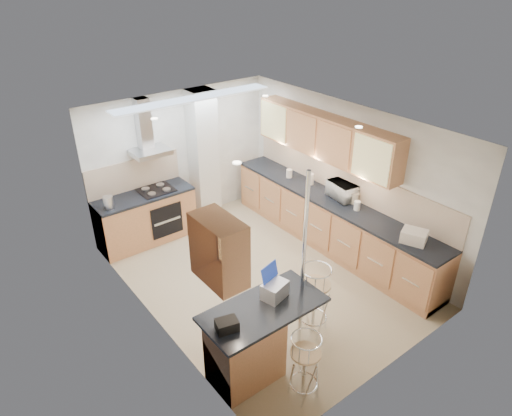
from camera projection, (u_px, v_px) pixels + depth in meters
ground at (262, 276)px, 7.30m from camera, size 4.80×4.80×0.00m
room_shell at (264, 175)px, 6.99m from camera, size 3.64×4.84×2.51m
right_counter at (330, 222)px, 7.88m from camera, size 0.63×4.40×0.92m
back_counter at (146, 218)px, 8.03m from camera, size 1.70×0.63×0.92m
peninsula at (263, 337)px, 5.46m from camera, size 1.47×0.72×0.94m
microwave at (343, 190)px, 7.63m from camera, size 0.41×0.55×0.28m
laptop at (275, 290)px, 5.35m from camera, size 0.34×0.29×0.20m
bag at (227, 325)px, 4.89m from camera, size 0.27×0.23×0.13m
bar_stool_near at (305, 367)px, 5.09m from camera, size 0.47×0.47×0.90m
bar_stool_end at (314, 300)px, 5.99m from camera, size 0.60×0.60×1.04m
jar_a at (310, 179)px, 8.12m from camera, size 0.16×0.16×0.20m
jar_b at (289, 173)px, 8.38m from camera, size 0.14×0.14×0.16m
jar_c at (354, 198)px, 7.49m from camera, size 0.15×0.15×0.18m
jar_d at (357, 206)px, 7.29m from camera, size 0.13×0.13×0.15m
bread_bin at (414, 236)px, 6.45m from camera, size 0.38×0.42×0.18m
kettle at (109, 203)px, 7.32m from camera, size 0.16×0.16×0.21m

